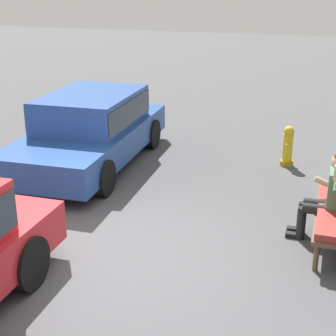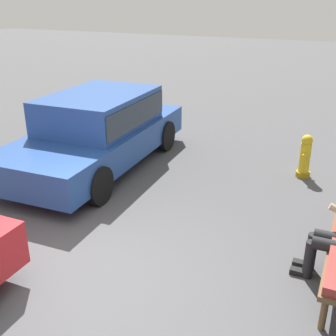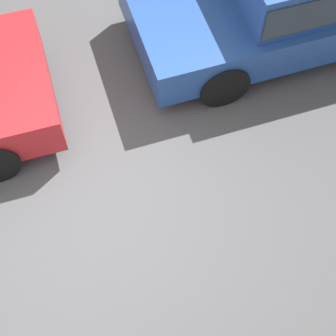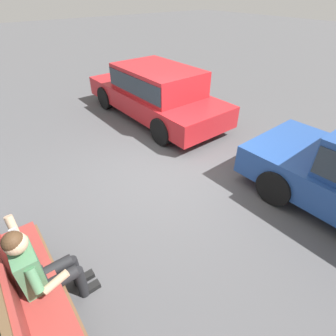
# 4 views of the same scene
# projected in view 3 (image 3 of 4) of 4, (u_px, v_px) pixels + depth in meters

# --- Properties ---
(ground_plane) EXTENTS (60.00, 60.00, 0.00)m
(ground_plane) POSITION_uv_depth(u_px,v_px,m) (89.00, 203.00, 5.84)
(ground_plane) COLOR #4C4C4F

